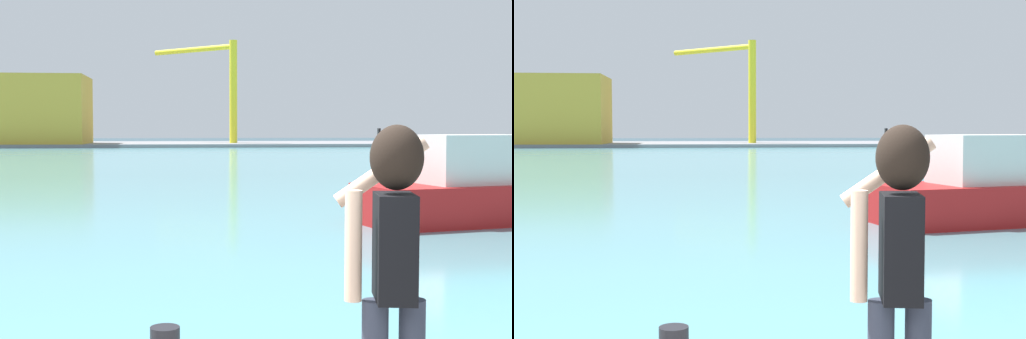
# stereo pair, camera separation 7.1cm
# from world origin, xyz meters

# --- Properties ---
(ground_plane) EXTENTS (220.00, 220.00, 0.00)m
(ground_plane) POSITION_xyz_m (0.00, 50.00, 0.00)
(ground_plane) COLOR #334751
(harbor_water) EXTENTS (140.00, 100.00, 0.02)m
(harbor_water) POSITION_xyz_m (0.00, 52.00, 0.01)
(harbor_water) COLOR #599EA8
(harbor_water) RESTS_ON ground_plane
(far_shore_dock) EXTENTS (140.00, 20.00, 0.41)m
(far_shore_dock) POSITION_xyz_m (0.00, 92.00, 0.21)
(far_shore_dock) COLOR gray
(far_shore_dock) RESTS_ON ground_plane
(person_photographer) EXTENTS (0.53, 0.56, 1.74)m
(person_photographer) POSITION_xyz_m (1.13, 0.58, 1.76)
(person_photographer) COLOR #2D3342
(person_photographer) RESTS_ON quay_promenade
(boat_moored) EXTENTS (7.96, 3.95, 2.21)m
(boat_moored) POSITION_xyz_m (7.96, 14.36, 0.79)
(boat_moored) COLOR #B21919
(boat_moored) RESTS_ON harbor_water
(warehouse_left) EXTENTS (14.74, 10.43, 8.36)m
(warehouse_left) POSITION_xyz_m (-19.28, 87.48, 4.59)
(warehouse_left) COLOR gold
(warehouse_left) RESTS_ON far_shore_dock
(port_crane) EXTENTS (10.87, 9.99, 13.19)m
(port_crane) POSITION_xyz_m (4.68, 90.30, 8.97)
(port_crane) COLOR yellow
(port_crane) RESTS_ON far_shore_dock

